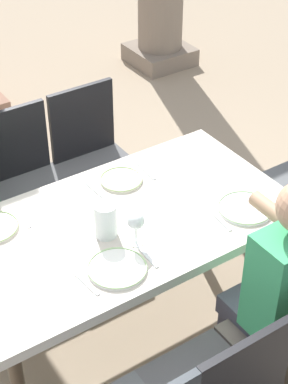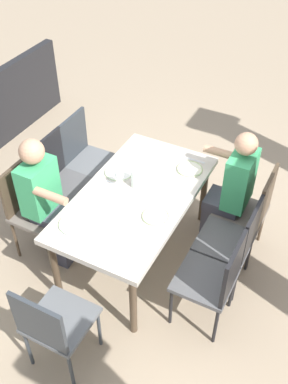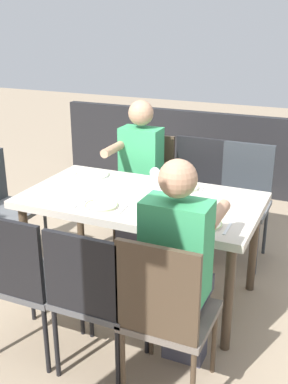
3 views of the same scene
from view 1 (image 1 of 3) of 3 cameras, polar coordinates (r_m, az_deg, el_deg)
ground_plane at (r=3.48m, az=-1.70°, el=-12.19°), size 16.00×16.00×0.00m
dining_table at (r=3.01m, az=-1.93°, el=-3.59°), size 1.61×0.89×0.75m
chair_mid_north at (r=3.68m, az=-10.56°, el=1.29°), size 0.44×0.44×0.91m
chair_east_north at (r=3.84m, az=-4.54°, el=3.40°), size 0.44×0.44×0.92m
diner_woman_green at (r=2.78m, az=11.67°, el=-8.53°), size 0.35×0.49×1.27m
spoon_0 at (r=3.02m, az=-10.69°, el=-2.21°), size 0.03×0.17×0.01m
plate_1 at (r=2.71m, az=-2.40°, el=-6.81°), size 0.26×0.26×0.02m
wine_glass_1 at (r=2.76m, az=-0.73°, el=-2.65°), size 0.08×0.08×0.17m
fork_1 at (r=2.66m, az=-5.18°, el=-8.11°), size 0.03×0.17×0.01m
spoon_1 at (r=2.77m, az=0.25°, el=-5.72°), size 0.02×0.17×0.01m
plate_2 at (r=3.20m, az=-2.04°, el=1.11°), size 0.21×0.21×0.02m
fork_2 at (r=3.15m, az=-4.36°, el=0.14°), size 0.03×0.17×0.01m
spoon_2 at (r=3.27m, az=0.19°, el=1.87°), size 0.03×0.17×0.01m
plate_3 at (r=3.05m, az=9.01°, el=-1.43°), size 0.26×0.26×0.02m
fork_3 at (r=2.98m, az=6.82°, el=-2.51°), size 0.03×0.17×0.01m
spoon_3 at (r=3.14m, az=11.06°, el=-0.57°), size 0.03×0.17×0.01m
water_pitcher at (r=2.84m, az=-3.42°, el=-2.65°), size 0.10×0.10×0.17m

